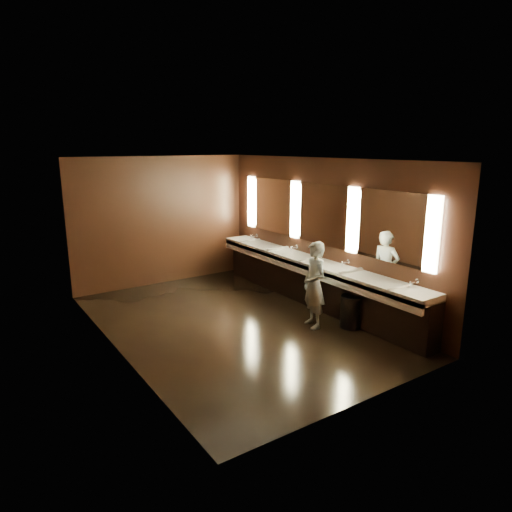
{
  "coord_description": "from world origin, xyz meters",
  "views": [
    {
      "loc": [
        -3.84,
        -6.38,
        3.02
      ],
      "look_at": [
        0.47,
        0.0,
        1.15
      ],
      "focal_mm": 32.0,
      "sensor_mm": 36.0,
      "label": 1
    }
  ],
  "objects": [
    {
      "name": "wall_back",
      "position": [
        0.0,
        3.0,
        1.4
      ],
      "size": [
        4.0,
        0.02,
        2.8
      ],
      "primitive_type": "cube",
      "color": "black",
      "rests_on": "floor"
    },
    {
      "name": "floor",
      "position": [
        0.0,
        0.0,
        0.0
      ],
      "size": [
        6.0,
        6.0,
        0.0
      ],
      "primitive_type": "plane",
      "color": "black",
      "rests_on": "ground"
    },
    {
      "name": "person",
      "position": [
        1.08,
        -0.85,
        0.74
      ],
      "size": [
        0.46,
        0.6,
        1.48
      ],
      "primitive_type": "imported",
      "rotation": [
        0.0,
        0.0,
        -1.79
      ],
      "color": "#97B9E2",
      "rests_on": "floor"
    },
    {
      "name": "sink_counter",
      "position": [
        1.79,
        0.0,
        0.5
      ],
      "size": [
        0.55,
        5.4,
        1.01
      ],
      "color": "black",
      "rests_on": "floor"
    },
    {
      "name": "trash_bin",
      "position": [
        1.58,
        -1.24,
        0.28
      ],
      "size": [
        0.44,
        0.44,
        0.55
      ],
      "primitive_type": "cylinder",
      "rotation": [
        0.0,
        0.0,
        -0.3
      ],
      "color": "black",
      "rests_on": "floor"
    },
    {
      "name": "ceiling",
      "position": [
        0.0,
        0.0,
        2.8
      ],
      "size": [
        4.0,
        6.0,
        0.02
      ],
      "primitive_type": "cube",
      "color": "#2D2D2B",
      "rests_on": "wall_back"
    },
    {
      "name": "wall_right",
      "position": [
        2.0,
        0.0,
        1.4
      ],
      "size": [
        0.02,
        6.0,
        2.8
      ],
      "primitive_type": "cube",
      "color": "black",
      "rests_on": "floor"
    },
    {
      "name": "wall_front",
      "position": [
        0.0,
        -3.0,
        1.4
      ],
      "size": [
        4.0,
        0.02,
        2.8
      ],
      "primitive_type": "cube",
      "color": "black",
      "rests_on": "floor"
    },
    {
      "name": "wall_left",
      "position": [
        -2.0,
        0.0,
        1.4
      ],
      "size": [
        0.02,
        6.0,
        2.8
      ],
      "primitive_type": "cube",
      "color": "black",
      "rests_on": "floor"
    },
    {
      "name": "mirror_band",
      "position": [
        1.98,
        -0.0,
        1.75
      ],
      "size": [
        0.06,
        5.03,
        1.15
      ],
      "color": "#FFF5BD",
      "rests_on": "wall_right"
    }
  ]
}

